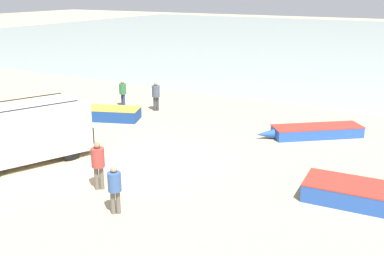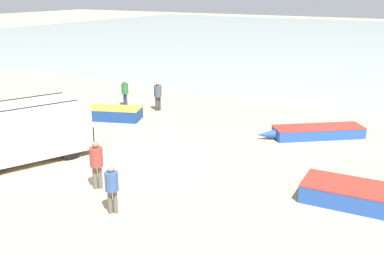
{
  "view_description": "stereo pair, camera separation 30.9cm",
  "coord_description": "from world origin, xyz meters",
  "px_view_note": "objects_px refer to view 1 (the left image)",
  "views": [
    {
      "loc": [
        10.21,
        -14.2,
        6.88
      ],
      "look_at": [
        0.92,
        2.14,
        1.0
      ],
      "focal_mm": 42.0,
      "sensor_mm": 36.0,
      "label": 1
    },
    {
      "loc": [
        10.48,
        -14.05,
        6.88
      ],
      "look_at": [
        0.92,
        2.14,
        1.0
      ],
      "focal_mm": 42.0,
      "sensor_mm": 36.0,
      "label": 2
    }
  ],
  "objects_px": {
    "fishing_rowboat_1": "(314,131)",
    "fisherman_1": "(123,91)",
    "parked_van": "(22,132)",
    "fisherman_2": "(98,161)",
    "fisherman_0": "(115,185)",
    "fisherman_3": "(156,93)",
    "fishing_rowboat_2": "(105,113)",
    "fishing_rowboat_0": "(359,194)"
  },
  "relations": [
    {
      "from": "parked_van",
      "to": "fishing_rowboat_0",
      "type": "bearing_deg",
      "value": -54.24
    },
    {
      "from": "fishing_rowboat_1",
      "to": "fisherman_3",
      "type": "xyz_separation_m",
      "value": [
        -9.31,
        0.25,
        0.76
      ]
    },
    {
      "from": "fisherman_2",
      "to": "fishing_rowboat_0",
      "type": "bearing_deg",
      "value": 71.74
    },
    {
      "from": "fishing_rowboat_0",
      "to": "fisherman_1",
      "type": "bearing_deg",
      "value": 153.52
    },
    {
      "from": "fishing_rowboat_1",
      "to": "fisherman_0",
      "type": "bearing_deg",
      "value": 34.14
    },
    {
      "from": "parked_van",
      "to": "fisherman_3",
      "type": "relative_size",
      "value": 3.3
    },
    {
      "from": "fishing_rowboat_2",
      "to": "fisherman_2",
      "type": "height_order",
      "value": "fisherman_2"
    },
    {
      "from": "parked_van",
      "to": "fishing_rowboat_2",
      "type": "bearing_deg",
      "value": 33.48
    },
    {
      "from": "fishing_rowboat_2",
      "to": "parked_van",
      "type": "bearing_deg",
      "value": 80.05
    },
    {
      "from": "fisherman_3",
      "to": "fisherman_0",
      "type": "bearing_deg",
      "value": 159.58
    },
    {
      "from": "fisherman_1",
      "to": "fisherman_0",
      "type": "bearing_deg",
      "value": 50.41
    },
    {
      "from": "fishing_rowboat_1",
      "to": "fisherman_1",
      "type": "relative_size",
      "value": 2.87
    },
    {
      "from": "fishing_rowboat_1",
      "to": "fishing_rowboat_0",
      "type": "bearing_deg",
      "value": 78.69
    },
    {
      "from": "fishing_rowboat_0",
      "to": "fisherman_3",
      "type": "distance_m",
      "value": 14.09
    },
    {
      "from": "fisherman_0",
      "to": "fisherman_1",
      "type": "distance_m",
      "value": 13.64
    },
    {
      "from": "fishing_rowboat_2",
      "to": "fisherman_2",
      "type": "relative_size",
      "value": 2.38
    },
    {
      "from": "fisherman_0",
      "to": "fisherman_3",
      "type": "height_order",
      "value": "fisherman_3"
    },
    {
      "from": "fishing_rowboat_0",
      "to": "fishing_rowboat_2",
      "type": "distance_m",
      "value": 14.37
    },
    {
      "from": "fisherman_2",
      "to": "fisherman_3",
      "type": "distance_m",
      "value": 10.8
    },
    {
      "from": "fisherman_2",
      "to": "fisherman_3",
      "type": "height_order",
      "value": "fisherman_2"
    },
    {
      "from": "fisherman_1",
      "to": "fisherman_3",
      "type": "xyz_separation_m",
      "value": [
        2.28,
        0.18,
        0.07
      ]
    },
    {
      "from": "fishing_rowboat_2",
      "to": "fisherman_0",
      "type": "distance_m",
      "value": 11.02
    },
    {
      "from": "fishing_rowboat_1",
      "to": "fisherman_1",
      "type": "bearing_deg",
      "value": -38.85
    },
    {
      "from": "fishing_rowboat_0",
      "to": "fishing_rowboat_2",
      "type": "height_order",
      "value": "fishing_rowboat_2"
    },
    {
      "from": "parked_van",
      "to": "fisherman_2",
      "type": "bearing_deg",
      "value": -74.07
    },
    {
      "from": "fisherman_1",
      "to": "fisherman_2",
      "type": "bearing_deg",
      "value": 47.29
    },
    {
      "from": "fishing_rowboat_0",
      "to": "fishing_rowboat_1",
      "type": "distance_m",
      "value": 6.99
    },
    {
      "from": "fisherman_3",
      "to": "fisherman_1",
      "type": "bearing_deg",
      "value": 45.92
    },
    {
      "from": "parked_van",
      "to": "fisherman_2",
      "type": "relative_size",
      "value": 3.18
    },
    {
      "from": "parked_van",
      "to": "fishing_rowboat_1",
      "type": "distance_m",
      "value": 13.22
    },
    {
      "from": "fisherman_2",
      "to": "fishing_rowboat_2",
      "type": "bearing_deg",
      "value": 177.74
    },
    {
      "from": "parked_van",
      "to": "fishing_rowboat_1",
      "type": "relative_size",
      "value": 1.23
    },
    {
      "from": "fishing_rowboat_1",
      "to": "fisherman_1",
      "type": "height_order",
      "value": "fisherman_1"
    },
    {
      "from": "fisherman_1",
      "to": "fisherman_2",
      "type": "height_order",
      "value": "fisherman_2"
    },
    {
      "from": "parked_van",
      "to": "fisherman_3",
      "type": "bearing_deg",
      "value": 21.68
    },
    {
      "from": "fishing_rowboat_1",
      "to": "fisherman_0",
      "type": "xyz_separation_m",
      "value": [
        -3.38,
        -10.83,
        0.71
      ]
    },
    {
      "from": "fisherman_0",
      "to": "fisherman_3",
      "type": "distance_m",
      "value": 12.56
    },
    {
      "from": "parked_van",
      "to": "fishing_rowboat_2",
      "type": "distance_m",
      "value": 6.71
    },
    {
      "from": "parked_van",
      "to": "fishing_rowboat_0",
      "type": "relative_size",
      "value": 1.39
    },
    {
      "from": "fisherman_3",
      "to": "fisherman_2",
      "type": "bearing_deg",
      "value": 154.67
    },
    {
      "from": "fishing_rowboat_1",
      "to": "fishing_rowboat_2",
      "type": "height_order",
      "value": "fishing_rowboat_2"
    },
    {
      "from": "fisherman_3",
      "to": "fishing_rowboat_0",
      "type": "bearing_deg",
      "value": -165.9
    }
  ]
}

